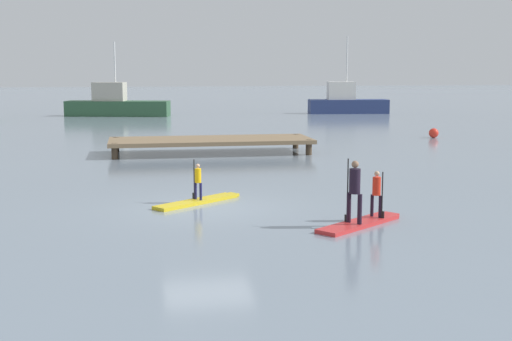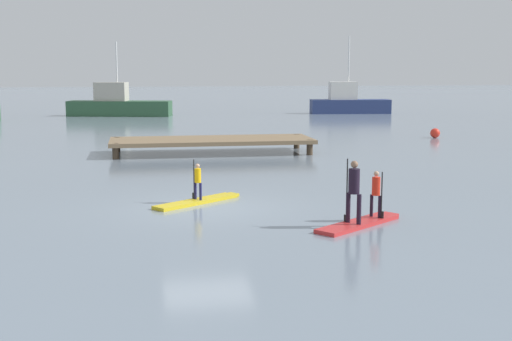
{
  "view_description": "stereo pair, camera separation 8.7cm",
  "coord_description": "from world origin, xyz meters",
  "px_view_note": "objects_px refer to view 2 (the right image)",
  "views": [
    {
      "loc": [
        -1.97,
        -19.17,
        3.95
      ],
      "look_at": [
        1.75,
        2.05,
        0.73
      ],
      "focal_mm": 49.0,
      "sensor_mm": 36.0,
      "label": 1
    },
    {
      "loc": [
        -1.89,
        -19.18,
        3.95
      ],
      "look_at": [
        1.75,
        2.05,
        0.73
      ],
      "focal_mm": 49.0,
      "sensor_mm": 36.0,
      "label": 2
    }
  ],
  "objects_px": {
    "paddler_adult": "(354,188)",
    "fishing_boat_green_midground": "(348,102)",
    "paddler_child_solo": "(197,179)",
    "paddleboard_near": "(198,201)",
    "mooring_buoy_near": "(435,133)",
    "motor_boat_small_navy": "(118,104)",
    "paddleboard_far": "(360,223)",
    "paddler_child_front": "(376,191)"
  },
  "relations": [
    {
      "from": "paddleboard_near",
      "to": "paddler_child_solo",
      "type": "relative_size",
      "value": 2.31
    },
    {
      "from": "paddler_child_front",
      "to": "motor_boat_small_navy",
      "type": "distance_m",
      "value": 40.99
    },
    {
      "from": "paddler_child_solo",
      "to": "motor_boat_small_navy",
      "type": "relative_size",
      "value": 0.14
    },
    {
      "from": "paddleboard_far",
      "to": "motor_boat_small_navy",
      "type": "bearing_deg",
      "value": 99.66
    },
    {
      "from": "paddler_child_solo",
      "to": "paddler_child_front",
      "type": "bearing_deg",
      "value": -36.29
    },
    {
      "from": "paddleboard_near",
      "to": "fishing_boat_green_midground",
      "type": "xyz_separation_m",
      "value": [
        15.99,
        37.01,
        0.87
      ]
    },
    {
      "from": "paddler_child_solo",
      "to": "fishing_boat_green_midground",
      "type": "distance_m",
      "value": 40.31
    },
    {
      "from": "paddleboard_far",
      "to": "fishing_boat_green_midground",
      "type": "distance_m",
      "value": 42.4
    },
    {
      "from": "paddler_child_front",
      "to": "mooring_buoy_near",
      "type": "bearing_deg",
      "value": 62.19
    },
    {
      "from": "paddler_child_solo",
      "to": "motor_boat_small_navy",
      "type": "bearing_deg",
      "value": 94.88
    },
    {
      "from": "paddler_adult",
      "to": "paddler_child_solo",
      "type": "bearing_deg",
      "value": 133.23
    },
    {
      "from": "paddleboard_near",
      "to": "paddler_adult",
      "type": "relative_size",
      "value": 1.69
    },
    {
      "from": "paddleboard_near",
      "to": "paddler_child_solo",
      "type": "height_order",
      "value": "paddler_child_solo"
    },
    {
      "from": "paddleboard_near",
      "to": "mooring_buoy_near",
      "type": "relative_size",
      "value": 5.01
    },
    {
      "from": "mooring_buoy_near",
      "to": "paddleboard_far",
      "type": "bearing_deg",
      "value": -118.57
    },
    {
      "from": "paddleboard_near",
      "to": "paddler_child_front",
      "type": "xyz_separation_m",
      "value": [
        4.31,
        -3.16,
        0.73
      ]
    },
    {
      "from": "paddleboard_far",
      "to": "fishing_boat_green_midground",
      "type": "xyz_separation_m",
      "value": [
        12.24,
        40.58,
        0.87
      ]
    },
    {
      "from": "paddler_adult",
      "to": "paddleboard_near",
      "type": "bearing_deg",
      "value": 133.22
    },
    {
      "from": "fishing_boat_green_midground",
      "to": "paddleboard_near",
      "type": "bearing_deg",
      "value": -113.36
    },
    {
      "from": "paddler_adult",
      "to": "motor_boat_small_navy",
      "type": "xyz_separation_m",
      "value": [
        -6.7,
        40.88,
        -0.07
      ]
    },
    {
      "from": "paddler_child_front",
      "to": "paddler_adult",
      "type": "bearing_deg",
      "value": -143.71
    },
    {
      "from": "paddler_adult",
      "to": "fishing_boat_green_midground",
      "type": "distance_m",
      "value": 42.61
    },
    {
      "from": "paddler_child_solo",
      "to": "mooring_buoy_near",
      "type": "distance_m",
      "value": 22.04
    },
    {
      "from": "paddleboard_far",
      "to": "paddler_child_solo",
      "type": "bearing_deg",
      "value": 136.35
    },
    {
      "from": "mooring_buoy_near",
      "to": "paddler_child_front",
      "type": "bearing_deg",
      "value": -117.81
    },
    {
      "from": "fishing_boat_green_midground",
      "to": "motor_boat_small_navy",
      "type": "distance_m",
      "value": 19.17
    },
    {
      "from": "paddleboard_near",
      "to": "mooring_buoy_near",
      "type": "bearing_deg",
      "value": 48.32
    },
    {
      "from": "mooring_buoy_near",
      "to": "paddler_child_solo",
      "type": "bearing_deg",
      "value": -131.72
    },
    {
      "from": "paddler_adult",
      "to": "paddler_child_front",
      "type": "xyz_separation_m",
      "value": [
        0.79,
        0.58,
        -0.22
      ]
    },
    {
      "from": "paddleboard_far",
      "to": "paddler_child_front",
      "type": "height_order",
      "value": "paddler_child_front"
    },
    {
      "from": "paddler_child_solo",
      "to": "motor_boat_small_navy",
      "type": "xyz_separation_m",
      "value": [
        -3.17,
        37.13,
        0.23
      ]
    },
    {
      "from": "motor_boat_small_navy",
      "to": "paddler_adult",
      "type": "bearing_deg",
      "value": -80.7
    },
    {
      "from": "paddler_child_solo",
      "to": "mooring_buoy_near",
      "type": "relative_size",
      "value": 2.17
    },
    {
      "from": "paddler_adult",
      "to": "fishing_boat_green_midground",
      "type": "bearing_deg",
      "value": 72.98
    },
    {
      "from": "paddleboard_far",
      "to": "motor_boat_small_navy",
      "type": "distance_m",
      "value": 41.31
    },
    {
      "from": "motor_boat_small_navy",
      "to": "paddleboard_near",
      "type": "bearing_deg",
      "value": -85.11
    },
    {
      "from": "paddleboard_near",
      "to": "motor_boat_small_navy",
      "type": "xyz_separation_m",
      "value": [
        -3.18,
        37.14,
        0.88
      ]
    },
    {
      "from": "paddleboard_far",
      "to": "fishing_boat_green_midground",
      "type": "bearing_deg",
      "value": 73.22
    },
    {
      "from": "paddleboard_near",
      "to": "motor_boat_small_navy",
      "type": "distance_m",
      "value": 37.29
    },
    {
      "from": "motor_boat_small_navy",
      "to": "paddler_child_front",
      "type": "bearing_deg",
      "value": -79.48
    },
    {
      "from": "paddler_child_solo",
      "to": "paddler_adult",
      "type": "height_order",
      "value": "paddler_adult"
    },
    {
      "from": "motor_boat_small_navy",
      "to": "mooring_buoy_near",
      "type": "height_order",
      "value": "motor_boat_small_navy"
    }
  ]
}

